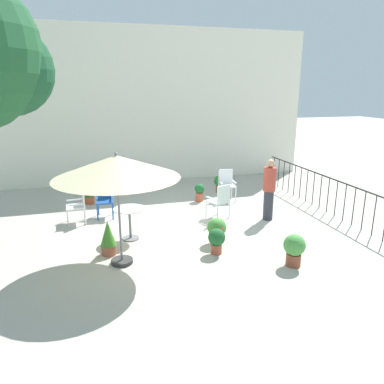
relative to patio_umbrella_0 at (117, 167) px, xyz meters
The scene contains 17 objects.
ground_plane 3.44m from the patio_umbrella_0, 44.72° to the left, with size 60.00×60.00×0.00m, color #B2AC9D.
villa_facade 7.09m from the patio_umbrella_0, 73.50° to the left, with size 11.53×0.30×5.49m, color white.
terrace_railing 6.35m from the patio_umbrella_0, 18.61° to the left, with size 0.03×6.04×1.01m.
patio_umbrella_0 is the anchor object (origin of this frame).
cafe_table_0 1.91m from the patio_umbrella_0, 75.45° to the left, with size 0.72×0.72×0.75m.
patio_chair_0 3.31m from the patio_umbrella_0, 93.13° to the left, with size 0.47×0.53×0.89m.
patio_chair_1 3.69m from the patio_umbrella_0, 34.90° to the left, with size 0.63×0.64×0.95m.
patio_chair_2 5.20m from the patio_umbrella_0, 44.59° to the left, with size 0.51×0.50×0.96m.
patio_chair_3 3.16m from the patio_umbrella_0, 107.60° to the left, with size 0.50×0.52×0.86m.
potted_plant_0 2.58m from the patio_umbrella_0, ahead, with size 0.37×0.37×0.56m.
potted_plant_1 2.74m from the patio_umbrella_0, 10.86° to the left, with size 0.43×0.43×0.61m.
potted_plant_2 4.82m from the patio_umbrella_0, 53.04° to the left, with size 0.30×0.30×0.55m.
potted_plant_3 1.68m from the patio_umbrella_0, 114.50° to the left, with size 0.34×0.34×0.75m.
potted_plant_4 3.78m from the patio_umbrella_0, 17.21° to the right, with size 0.43×0.43×0.65m.
potted_plant_5 5.91m from the patio_umbrella_0, 50.25° to the left, with size 0.35×0.35×0.58m.
potted_plant_6 4.63m from the patio_umbrella_0, 97.73° to the left, with size 0.29×0.29×0.62m.
standing_person 4.44m from the patio_umbrella_0, 21.09° to the left, with size 0.43×0.43×1.63m.
Camera 1 is at (-2.46, -8.84, 3.41)m, focal length 34.38 mm.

